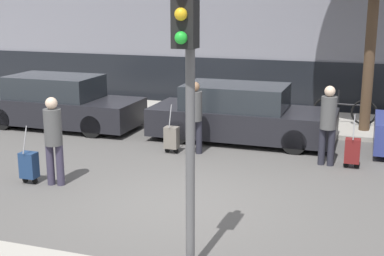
{
  "coord_description": "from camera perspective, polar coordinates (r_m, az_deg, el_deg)",
  "views": [
    {
      "loc": [
        3.11,
        -8.45,
        3.56
      ],
      "look_at": [
        -0.34,
        1.8,
        0.95
      ],
      "focal_mm": 50.0,
      "sensor_mm": 36.0,
      "label": 1
    }
  ],
  "objects": [
    {
      "name": "parked_bicycle",
      "position": [
        15.68,
        15.96,
        1.76
      ],
      "size": [
        1.77,
        0.06,
        0.96
      ],
      "color": "black",
      "rests_on": "sidewalk_far"
    },
    {
      "name": "parked_car_0",
      "position": [
        15.63,
        -13.97,
        2.56
      ],
      "size": [
        4.55,
        1.78,
        1.47
      ],
      "color": "black",
      "rests_on": "ground_plane"
    },
    {
      "name": "pedestrian_right",
      "position": [
        11.92,
        14.32,
        0.78
      ],
      "size": [
        0.35,
        0.34,
        1.77
      ],
      "rotation": [
        0.0,
        0.0,
        3.07
      ],
      "color": "#23232D",
      "rests_on": "ground_plane"
    },
    {
      "name": "trolley_right",
      "position": [
        12.01,
        16.74,
        -2.35
      ],
      "size": [
        0.34,
        0.29,
        1.19
      ],
      "color": "maroon",
      "rests_on": "ground_plane"
    },
    {
      "name": "pedestrian_left",
      "position": [
        10.64,
        -14.57,
        -0.8
      ],
      "size": [
        0.35,
        0.34,
        1.75
      ],
      "rotation": [
        0.0,
        0.0,
        0.16
      ],
      "color": "#383347",
      "rests_on": "ground_plane"
    },
    {
      "name": "pedestrian_center",
      "position": [
        12.45,
        0.3,
        1.59
      ],
      "size": [
        0.34,
        0.34,
        1.71
      ],
      "rotation": [
        0.0,
        0.0,
        0.26
      ],
      "color": "#23232D",
      "rests_on": "ground_plane"
    },
    {
      "name": "parked_car_1",
      "position": [
        13.76,
        5.18,
        1.41
      ],
      "size": [
        4.7,
        1.83,
        1.45
      ],
      "color": "black",
      "rests_on": "ground_plane"
    },
    {
      "name": "traffic_light",
      "position": [
        6.5,
        -0.51,
        6.0
      ],
      "size": [
        0.28,
        0.47,
        3.79
      ],
      "color": "#515154",
      "rests_on": "ground_plane"
    },
    {
      "name": "trolley_center",
      "position": [
        12.63,
        -2.2,
        -1.03
      ],
      "size": [
        0.34,
        0.29,
        1.18
      ],
      "color": "slate",
      "rests_on": "ground_plane"
    },
    {
      "name": "trolley_left",
      "position": [
        11.04,
        -17.0,
        -3.81
      ],
      "size": [
        0.34,
        0.29,
        1.17
      ],
      "color": "navy",
      "rests_on": "ground_plane"
    },
    {
      "name": "sidewalk_far",
      "position": [
        16.14,
        7.03,
        0.95
      ],
      "size": [
        28.0,
        3.0,
        0.12
      ],
      "color": "#A39E93",
      "rests_on": "ground_plane"
    },
    {
      "name": "ground_plane",
      "position": [
        9.68,
        -1.52,
        -8.01
      ],
      "size": [
        80.0,
        80.0,
        0.0
      ],
      "primitive_type": "plane",
      "color": "#565451"
    }
  ]
}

